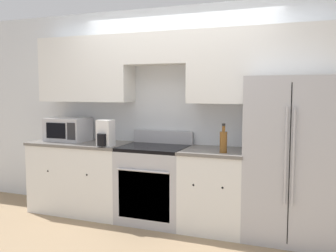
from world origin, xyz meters
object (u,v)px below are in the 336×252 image
refrigerator (292,158)px  bottle (223,141)px  oven_range (154,183)px  microwave (68,129)px

refrigerator → bottle: 0.74m
oven_range → microwave: microwave is taller
refrigerator → microwave: 2.82m
oven_range → microwave: bearing=178.2°
microwave → oven_range: bearing=-1.8°
microwave → bottle: bottle is taller
refrigerator → bottle: refrigerator is taller
oven_range → microwave: size_ratio=2.03×
oven_range → bottle: (0.87, -0.15, 0.57)m
oven_range → refrigerator: bearing=2.5°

